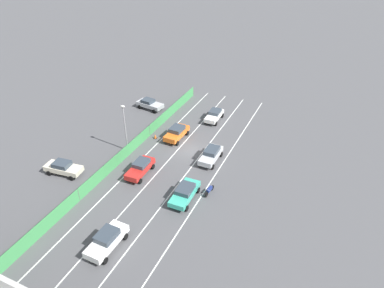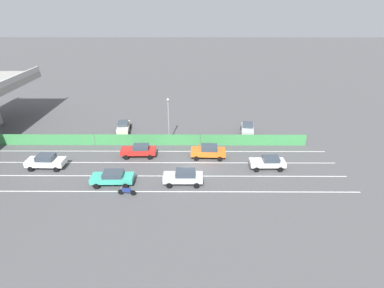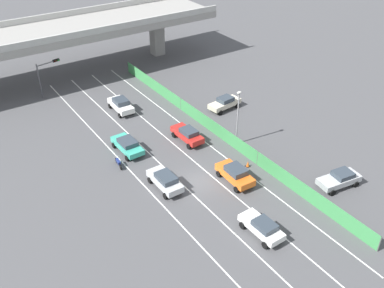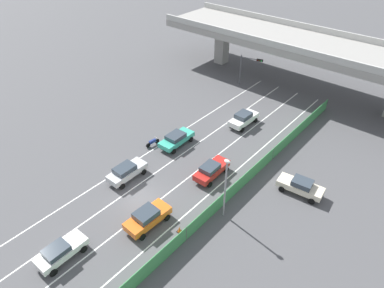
% 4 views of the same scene
% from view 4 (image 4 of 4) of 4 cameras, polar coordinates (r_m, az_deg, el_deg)
% --- Properties ---
extents(ground_plane, '(300.00, 300.00, 0.00)m').
position_cam_4_polar(ground_plane, '(35.36, -8.33, -8.71)').
color(ground_plane, '#4C4C4F').
extents(lane_line_left_edge, '(0.14, 48.90, 0.01)m').
position_cam_4_polar(lane_line_left_edge, '(41.39, -6.39, -0.86)').
color(lane_line_left_edge, silver).
rests_on(lane_line_left_edge, ground).
extents(lane_line_mid_left, '(0.14, 48.90, 0.01)m').
position_cam_4_polar(lane_line_mid_left, '(39.52, -3.09, -2.69)').
color(lane_line_mid_left, silver).
rests_on(lane_line_mid_left, ground).
extents(lane_line_mid_right, '(0.14, 48.90, 0.01)m').
position_cam_4_polar(lane_line_mid_right, '(37.83, 0.54, -4.69)').
color(lane_line_mid_right, silver).
rests_on(lane_line_mid_right, ground).
extents(lane_line_right_edge, '(0.14, 48.90, 0.01)m').
position_cam_4_polar(lane_line_right_edge, '(36.37, 4.50, -6.83)').
color(lane_line_right_edge, silver).
rests_on(lane_line_right_edge, ground).
extents(elevated_overpass, '(45.11, 10.82, 8.14)m').
position_cam_4_polar(elevated_overpass, '(55.55, 17.65, 15.23)').
color(elevated_overpass, gray).
rests_on(elevated_overpass, ground).
extents(green_fence, '(0.10, 45.00, 1.63)m').
position_cam_4_polar(green_fence, '(35.03, 7.18, -7.25)').
color(green_fence, '#3D8E4C').
rests_on(green_fence, ground).
extents(car_sedan_silver, '(1.96, 4.41, 1.68)m').
position_cam_4_polar(car_sedan_silver, '(37.17, -10.74, -4.45)').
color(car_sedan_silver, '#B7BABC').
rests_on(car_sedan_silver, ground).
extents(car_hatchback_white, '(1.99, 4.27, 1.54)m').
position_cam_4_polar(car_hatchback_white, '(31.56, -20.88, -16.22)').
color(car_hatchback_white, silver).
rests_on(car_hatchback_white, ground).
extents(car_taxi_teal, '(2.15, 4.69, 1.56)m').
position_cam_4_polar(car_taxi_teal, '(41.41, -2.60, 0.88)').
color(car_taxi_teal, teal).
rests_on(car_taxi_teal, ground).
extents(car_sedan_white, '(2.13, 4.60, 1.77)m').
position_cam_4_polar(car_sedan_white, '(45.59, 8.50, 4.20)').
color(car_sedan_white, white).
rests_on(car_sedan_white, ground).
extents(car_taxi_orange, '(2.19, 4.49, 1.75)m').
position_cam_4_polar(car_taxi_orange, '(32.14, -7.37, -11.89)').
color(car_taxi_orange, orange).
rests_on(car_taxi_orange, ground).
extents(car_sedan_red, '(2.02, 4.56, 1.65)m').
position_cam_4_polar(car_sedan_red, '(36.81, 3.22, -4.25)').
color(car_sedan_red, red).
rests_on(car_sedan_red, ground).
extents(motorcycle, '(0.60, 1.95, 0.93)m').
position_cam_4_polar(motorcycle, '(41.77, -6.51, 0.30)').
color(motorcycle, black).
rests_on(motorcycle, ground).
extents(parked_sedan_cream, '(4.70, 2.35, 1.66)m').
position_cam_4_polar(parked_sedan_cream, '(36.53, 17.49, -6.62)').
color(parked_sedan_cream, beige).
rests_on(parked_sedan_cream, ground).
extents(traffic_light, '(3.44, 0.97, 4.83)m').
position_cam_4_polar(traffic_light, '(54.84, 9.32, 12.74)').
color(traffic_light, '#47474C').
rests_on(traffic_light, ground).
extents(street_lamp, '(0.60, 0.36, 6.62)m').
position_cam_4_polar(street_lamp, '(30.66, 5.57, -6.41)').
color(street_lamp, gray).
rests_on(street_lamp, ground).
extents(traffic_cone, '(0.47, 0.47, 0.65)m').
position_cam_4_polar(traffic_cone, '(31.84, -2.08, -13.91)').
color(traffic_cone, orange).
rests_on(traffic_cone, ground).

